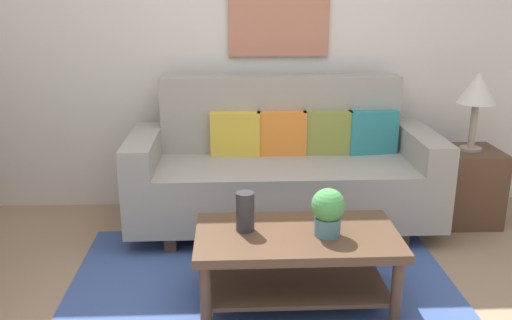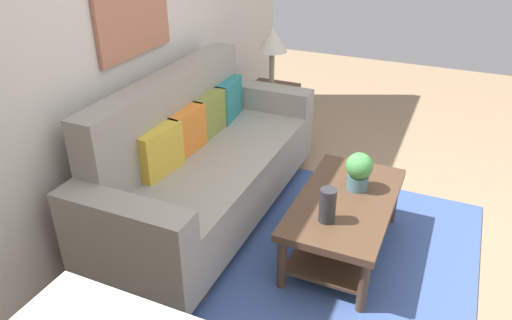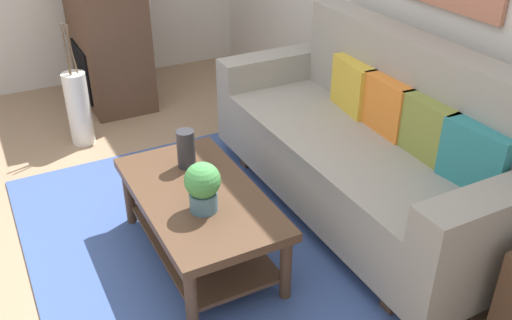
{
  "view_description": "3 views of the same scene",
  "coord_description": "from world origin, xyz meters",
  "px_view_note": "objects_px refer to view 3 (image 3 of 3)",
  "views": [
    {
      "loc": [
        -0.17,
        -2.28,
        1.69
      ],
      "look_at": [
        -0.01,
        1.14,
        0.63
      ],
      "focal_mm": 38.79,
      "sensor_mm": 36.0,
      "label": 1
    },
    {
      "loc": [
        -2.49,
        -0.09,
        2.16
      ],
      "look_at": [
        0.01,
        1.01,
        0.68
      ],
      "focal_mm": 34.25,
      "sensor_mm": 36.0,
      "label": 2
    },
    {
      "loc": [
        2.49,
        -0.42,
        2.05
      ],
      "look_at": [
        0.18,
        0.78,
        0.54
      ],
      "focal_mm": 39.54,
      "sensor_mm": 36.0,
      "label": 3
    }
  ],
  "objects_px": {
    "throw_pillow_mustard": "(353,86)",
    "couch": "(366,148)",
    "throw_pillow_orange": "(388,106)",
    "throw_pillow_teal": "(476,157)",
    "potted_plant_tabletop": "(203,186)",
    "coffee_table": "(199,210)",
    "fireplace": "(107,34)",
    "floor_vase": "(79,109)",
    "tabletop_vase": "(186,149)",
    "throw_pillow_olive": "(428,129)"
  },
  "relations": [
    {
      "from": "throw_pillow_orange",
      "to": "throw_pillow_teal",
      "type": "height_order",
      "value": "same"
    },
    {
      "from": "throw_pillow_mustard",
      "to": "fireplace",
      "type": "xyz_separation_m",
      "value": [
        -2.05,
        -1.03,
        -0.09
      ]
    },
    {
      "from": "couch",
      "to": "fireplace",
      "type": "relative_size",
      "value": 1.87
    },
    {
      "from": "throw_pillow_teal",
      "to": "potted_plant_tabletop",
      "type": "relative_size",
      "value": 1.37
    },
    {
      "from": "throw_pillow_mustard",
      "to": "floor_vase",
      "type": "height_order",
      "value": "throw_pillow_mustard"
    },
    {
      "from": "throw_pillow_orange",
      "to": "fireplace",
      "type": "bearing_deg",
      "value": -156.64
    },
    {
      "from": "throw_pillow_mustard",
      "to": "potted_plant_tabletop",
      "type": "height_order",
      "value": "throw_pillow_mustard"
    },
    {
      "from": "throw_pillow_teal",
      "to": "floor_vase",
      "type": "height_order",
      "value": "throw_pillow_teal"
    },
    {
      "from": "throw_pillow_mustard",
      "to": "throw_pillow_orange",
      "type": "height_order",
      "value": "same"
    },
    {
      "from": "throw_pillow_mustard",
      "to": "couch",
      "type": "bearing_deg",
      "value": -20.53
    },
    {
      "from": "coffee_table",
      "to": "throw_pillow_mustard",
      "type": "bearing_deg",
      "value": 104.8
    },
    {
      "from": "throw_pillow_teal",
      "to": "fireplace",
      "type": "height_order",
      "value": "fireplace"
    },
    {
      "from": "coffee_table",
      "to": "tabletop_vase",
      "type": "xyz_separation_m",
      "value": [
        -0.28,
        0.05,
        0.22
      ]
    },
    {
      "from": "coffee_table",
      "to": "floor_vase",
      "type": "distance_m",
      "value": 1.7
    },
    {
      "from": "throw_pillow_teal",
      "to": "potted_plant_tabletop",
      "type": "xyz_separation_m",
      "value": [
        -0.54,
        -1.23,
        -0.11
      ]
    },
    {
      "from": "coffee_table",
      "to": "floor_vase",
      "type": "xyz_separation_m",
      "value": [
        -1.67,
        -0.27,
        -0.04
      ]
    },
    {
      "from": "couch",
      "to": "potted_plant_tabletop",
      "type": "height_order",
      "value": "couch"
    },
    {
      "from": "couch",
      "to": "tabletop_vase",
      "type": "distance_m",
      "value": 1.07
    },
    {
      "from": "potted_plant_tabletop",
      "to": "fireplace",
      "type": "height_order",
      "value": "fireplace"
    },
    {
      "from": "throw_pillow_mustard",
      "to": "throw_pillow_teal",
      "type": "bearing_deg",
      "value": 0.0
    },
    {
      "from": "throw_pillow_mustard",
      "to": "coffee_table",
      "type": "relative_size",
      "value": 0.33
    },
    {
      "from": "throw_pillow_orange",
      "to": "coffee_table",
      "type": "height_order",
      "value": "throw_pillow_orange"
    },
    {
      "from": "fireplace",
      "to": "tabletop_vase",
      "type": "bearing_deg",
      "value": -3.1
    },
    {
      "from": "throw_pillow_olive",
      "to": "potted_plant_tabletop",
      "type": "bearing_deg",
      "value": -99.28
    },
    {
      "from": "throw_pillow_mustard",
      "to": "throw_pillow_olive",
      "type": "xyz_separation_m",
      "value": [
        0.67,
        0.0,
        0.0
      ]
    },
    {
      "from": "throw_pillow_orange",
      "to": "throw_pillow_olive",
      "type": "xyz_separation_m",
      "value": [
        0.34,
        0.0,
        0.0
      ]
    },
    {
      "from": "fireplace",
      "to": "couch",
      "type": "bearing_deg",
      "value": 20.77
    },
    {
      "from": "fireplace",
      "to": "floor_vase",
      "type": "distance_m",
      "value": 0.88
    },
    {
      "from": "throw_pillow_mustard",
      "to": "tabletop_vase",
      "type": "bearing_deg",
      "value": -88.21
    },
    {
      "from": "tabletop_vase",
      "to": "fireplace",
      "type": "bearing_deg",
      "value": 176.9
    },
    {
      "from": "couch",
      "to": "potted_plant_tabletop",
      "type": "bearing_deg",
      "value": -82.96
    },
    {
      "from": "potted_plant_tabletop",
      "to": "throw_pillow_teal",
      "type": "bearing_deg",
      "value": 66.36
    },
    {
      "from": "coffee_table",
      "to": "couch",
      "type": "bearing_deg",
      "value": 88.86
    },
    {
      "from": "couch",
      "to": "throw_pillow_teal",
      "type": "bearing_deg",
      "value": 10.61
    },
    {
      "from": "coffee_table",
      "to": "tabletop_vase",
      "type": "height_order",
      "value": "tabletop_vase"
    },
    {
      "from": "throw_pillow_olive",
      "to": "floor_vase",
      "type": "xyz_separation_m",
      "value": [
        -2.03,
        -1.47,
        -0.4
      ]
    },
    {
      "from": "throw_pillow_mustard",
      "to": "tabletop_vase",
      "type": "height_order",
      "value": "throw_pillow_mustard"
    },
    {
      "from": "tabletop_vase",
      "to": "throw_pillow_teal",
      "type": "bearing_deg",
      "value": 49.61
    },
    {
      "from": "throw_pillow_olive",
      "to": "coffee_table",
      "type": "distance_m",
      "value": 1.3
    },
    {
      "from": "coffee_table",
      "to": "floor_vase",
      "type": "bearing_deg",
      "value": -170.69
    },
    {
      "from": "throw_pillow_olive",
      "to": "coffee_table",
      "type": "height_order",
      "value": "throw_pillow_olive"
    },
    {
      "from": "floor_vase",
      "to": "potted_plant_tabletop",
      "type": "bearing_deg",
      "value": 7.48
    },
    {
      "from": "throw_pillow_orange",
      "to": "floor_vase",
      "type": "height_order",
      "value": "throw_pillow_orange"
    },
    {
      "from": "couch",
      "to": "tabletop_vase",
      "type": "relative_size",
      "value": 9.93
    },
    {
      "from": "couch",
      "to": "floor_vase",
      "type": "distance_m",
      "value": 2.17
    },
    {
      "from": "potted_plant_tabletop",
      "to": "throw_pillow_mustard",
      "type": "bearing_deg",
      "value": 111.06
    },
    {
      "from": "couch",
      "to": "potted_plant_tabletop",
      "type": "distance_m",
      "value": 1.12
    },
    {
      "from": "throw_pillow_teal",
      "to": "fireplace",
      "type": "relative_size",
      "value": 0.31
    },
    {
      "from": "fireplace",
      "to": "floor_vase",
      "type": "xyz_separation_m",
      "value": [
        0.69,
        -0.44,
        -0.31
      ]
    },
    {
      "from": "throw_pillow_olive",
      "to": "tabletop_vase",
      "type": "xyz_separation_m",
      "value": [
        -0.64,
        -1.14,
        -0.14
      ]
    }
  ]
}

